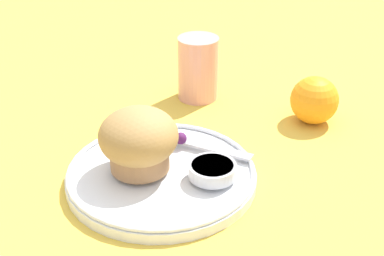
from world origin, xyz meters
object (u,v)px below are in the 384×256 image
Objects in this scene: butter_knife at (184,141)px; juice_glass at (198,68)px; orange_fruit at (314,100)px; muffin at (139,140)px.

butter_knife is 1.89× the size of juice_glass.
orange_fruit reaches higher than butter_knife.
orange_fruit is (0.16, 0.25, -0.02)m from muffin.
muffin is 1.36× the size of orange_fruit.
butter_knife is 0.19m from juice_glass.
orange_fruit is at bearing 0.31° from juice_glass.
muffin is 0.09m from butter_knife.
butter_knife is at bearing 74.22° from muffin.
butter_knife is (0.02, 0.08, -0.04)m from muffin.
butter_knife is at bearing -70.26° from juice_glass.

